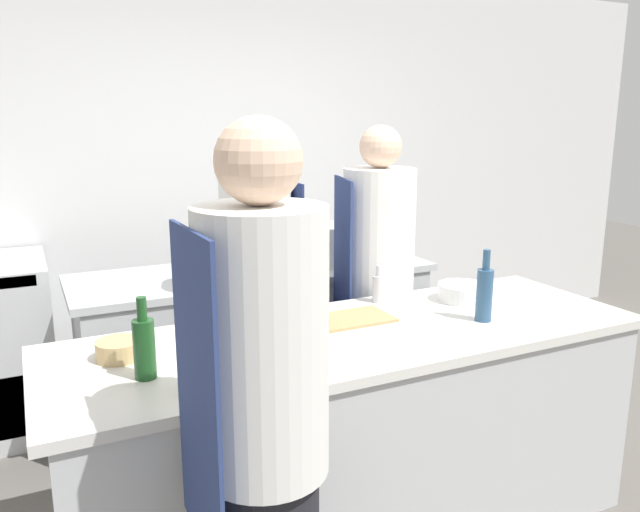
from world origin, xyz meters
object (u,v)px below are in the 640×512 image
chef_at_pass_far (377,293)px  chef_at_prep_near (263,442)px  bowl_mixing_large (119,350)px  bottle_cooking_oil (144,346)px  bottle_sauce (194,359)px  bottle_water (379,288)px  bottle_vinegar (312,313)px  stockpot (332,244)px  bottle_wine (484,293)px  bowl_prep_small (462,292)px  chef_at_stove (258,304)px  bottle_olive_oil (212,321)px

chef_at_pass_far → chef_at_prep_near: bearing=152.5°
bowl_mixing_large → chef_at_pass_far: bearing=19.1°
chef_at_prep_near → bottle_cooking_oil: (-0.22, 0.55, 0.13)m
bottle_sauce → bottle_water: bottle_sauce is taller
chef_at_prep_near → bottle_vinegar: size_ratio=7.35×
bottle_cooking_oil → stockpot: bottle_cooking_oil is taller
bottle_wine → bottle_water: bearing=121.3°
bottle_wine → bottle_water: (-0.27, 0.44, -0.05)m
chef_at_pass_far → bowl_prep_small: chef_at_pass_far is taller
bottle_sauce → bowl_prep_small: size_ratio=1.10×
bottle_wine → chef_at_pass_far: bearing=98.1°
bottle_wine → bottle_sauce: (-1.31, -0.13, -0.02)m
chef_at_prep_near → chef_at_stove: (0.48, 1.34, -0.03)m
bowl_prep_small → chef_at_pass_far: bearing=115.9°
bowl_prep_small → bottle_cooking_oil: bearing=-170.5°
bottle_water → bottle_cooking_oil: bearing=-160.6°
chef_at_stove → bottle_wine: chef_at_stove is taller
stockpot → bottle_sauce: bearing=-131.2°
bottle_cooking_oil → bottle_sauce: size_ratio=1.12×
bottle_sauce → bottle_vinegar: bearing=26.7°
chef_at_stove → bottle_water: chef_at_stove is taller
bottle_olive_oil → bottle_cooking_oil: bearing=-145.9°
chef_at_pass_far → bottle_olive_oil: bearing=130.0°
bottle_vinegar → chef_at_stove: bearing=89.0°
bottle_vinegar → bottle_cooking_oil: size_ratio=0.86×
bottle_olive_oil → bowl_prep_small: 1.26m
chef_at_prep_near → bottle_water: 1.36m
bottle_sauce → bottle_water: bearing=28.6°
bottle_water → chef_at_pass_far: bearing=60.3°
chef_at_stove → bottle_vinegar: 0.68m
bottle_cooking_oil → bowl_prep_small: bottle_cooking_oil is taller
bottle_vinegar → bottle_water: 0.57m
bottle_sauce → bowl_mixing_large: size_ratio=1.53×
chef_at_stove → chef_at_pass_far: bearing=84.2°
bowl_mixing_large → stockpot: stockpot is taller
bottle_cooking_oil → bottle_water: bearing=19.4°
bottle_vinegar → bottle_sauce: bearing=-153.3°
chef_at_prep_near → chef_at_pass_far: 1.68m
chef_at_prep_near → bottle_sauce: 0.42m
bottle_olive_oil → bottle_sauce: bottle_sauce is taller
bottle_sauce → stockpot: bottle_sauce is taller
chef_at_prep_near → bowl_mixing_large: size_ratio=10.73×
chef_at_stove → bottle_olive_oil: size_ratio=7.05×
bottle_sauce → chef_at_stove: bearing=58.9°
chef_at_pass_far → bowl_mixing_large: bearing=123.5°
bottle_wine → bottle_water: size_ratio=1.76×
bottle_water → bowl_prep_small: size_ratio=0.77×
chef_at_pass_far → bottle_water: chef_at_pass_far is taller
chef_at_pass_far → bowl_mixing_large: size_ratio=10.43×
bottle_olive_oil → stockpot: size_ratio=0.78×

